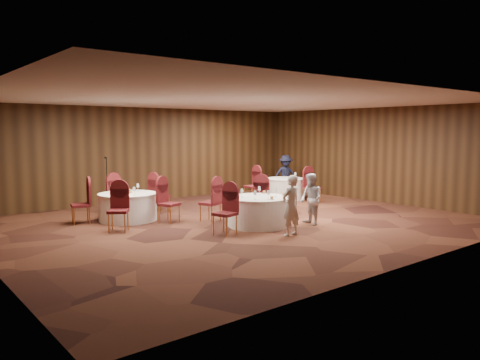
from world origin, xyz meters
TOP-DOWN VIEW (x-y plane):
  - ground at (0.00, 0.00)m, footprint 12.00×12.00m
  - room_shell at (0.00, 0.00)m, footprint 12.00×12.00m
  - table_main at (0.13, -0.65)m, footprint 1.60×1.60m
  - table_left at (-2.15, 2.11)m, footprint 1.56×1.56m
  - table_right at (3.98, 2.31)m, footprint 1.39×1.39m
  - chairs_main at (-0.19, -0.02)m, footprint 2.91×2.18m
  - chairs_left at (-2.14, 2.11)m, footprint 3.02×3.00m
  - chairs_right at (3.47, 1.98)m, footprint 1.85×2.18m
  - tabletop_main at (0.29, -0.74)m, footprint 1.10×1.08m
  - tabletop_left at (-2.15, 2.11)m, footprint 0.81×0.82m
  - tabletop_right at (4.21, 2.07)m, footprint 0.08×0.08m
  - mic_stand at (-1.87, 4.13)m, footprint 0.24×0.24m
  - woman_a at (-0.04, -1.97)m, footprint 0.53×0.36m
  - woman_b at (1.27, -1.38)m, footprint 0.65×0.75m
  - man_c at (4.85, 3.21)m, footprint 1.11×0.94m

SIDE VIEW (x-z plane):
  - ground at x=0.00m, z-range 0.00..0.00m
  - table_main at x=0.13m, z-range 0.01..0.75m
  - table_left at x=-2.15m, z-range 0.01..0.75m
  - table_right at x=3.98m, z-range 0.01..0.75m
  - mic_stand at x=-1.87m, z-range -0.34..1.28m
  - chairs_main at x=-0.19m, z-range 0.00..1.00m
  - chairs_left at x=-2.14m, z-range 0.00..1.00m
  - chairs_right at x=3.47m, z-range 0.00..1.00m
  - woman_b at x=1.27m, z-range 0.00..1.33m
  - woman_a at x=-0.04m, z-range 0.00..1.40m
  - man_c at x=4.85m, z-range 0.00..1.50m
  - tabletop_left at x=-2.15m, z-range 0.71..0.93m
  - tabletop_main at x=0.29m, z-range 0.74..0.95m
  - tabletop_right at x=4.21m, z-range 0.79..1.01m
  - room_shell at x=0.00m, z-range -4.04..7.96m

